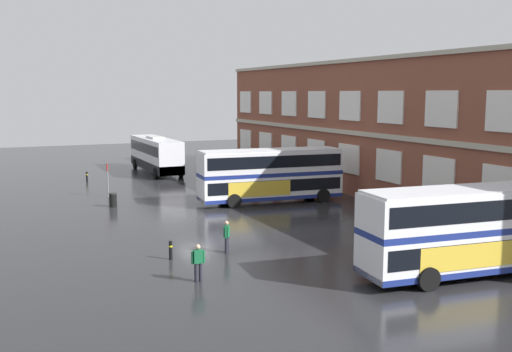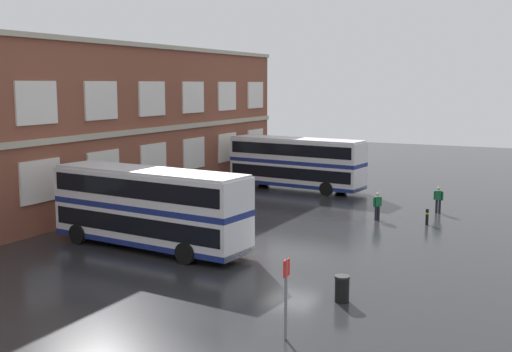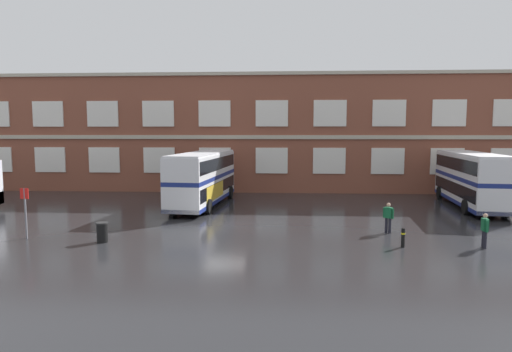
% 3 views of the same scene
% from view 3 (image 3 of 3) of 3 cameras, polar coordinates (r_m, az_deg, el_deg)
% --- Properties ---
extents(ground_plane, '(120.00, 120.00, 0.00)m').
position_cam_3_polar(ground_plane, '(28.71, -3.63, -5.52)').
color(ground_plane, '#232326').
extents(brick_terminal_building, '(52.37, 8.19, 11.02)m').
position_cam_3_polar(brick_terminal_building, '(44.06, -1.22, 5.46)').
color(brick_terminal_building, brown).
rests_on(brick_terminal_building, ground).
extents(double_decker_near, '(3.62, 11.19, 4.07)m').
position_cam_3_polar(double_decker_near, '(33.43, -6.94, -0.22)').
color(double_decker_near, silver).
rests_on(double_decker_near, ground).
extents(double_decker_middle, '(3.74, 11.21, 4.07)m').
position_cam_3_polar(double_decker_middle, '(36.32, 26.33, -0.30)').
color(double_decker_middle, silver).
rests_on(double_decker_middle, ground).
extents(waiting_passenger, '(0.57, 0.47, 1.70)m').
position_cam_3_polar(waiting_passenger, '(25.47, 16.91, -5.09)').
color(waiting_passenger, black).
rests_on(waiting_passenger, ground).
extents(second_passenger, '(0.27, 0.64, 1.70)m').
position_cam_3_polar(second_passenger, '(24.02, 27.73, -6.16)').
color(second_passenger, black).
rests_on(second_passenger, ground).
extents(bus_stand_flag, '(0.44, 0.10, 2.70)m').
position_cam_3_polar(bus_stand_flag, '(25.93, -27.94, -3.75)').
color(bus_stand_flag, slate).
rests_on(bus_stand_flag, ground).
extents(station_litter_bin, '(0.60, 0.60, 1.03)m').
position_cam_3_polar(station_litter_bin, '(23.80, -19.46, -6.94)').
color(station_litter_bin, black).
rests_on(station_litter_bin, ground).
extents(safety_bollard_west, '(0.19, 0.19, 0.95)m').
position_cam_3_polar(safety_bollard_west, '(22.69, 18.66, -7.61)').
color(safety_bollard_west, black).
rests_on(safety_bollard_west, ground).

